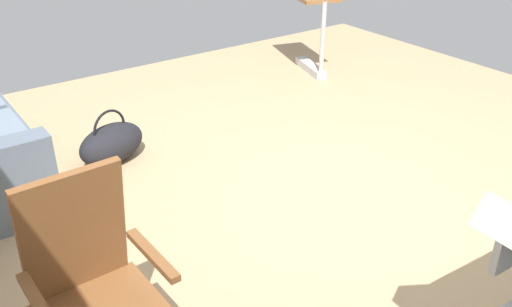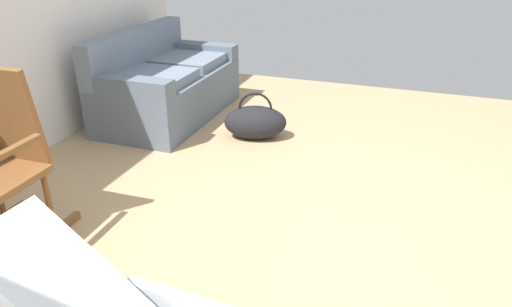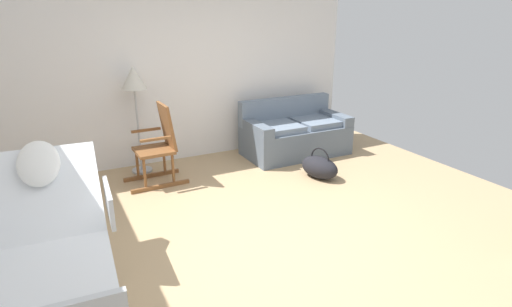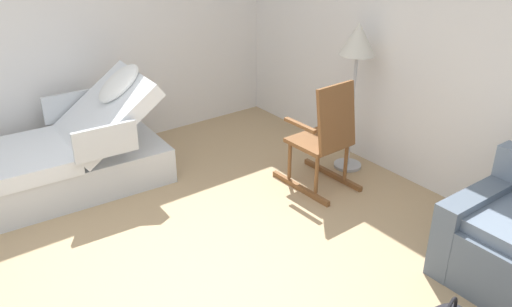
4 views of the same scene
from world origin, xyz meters
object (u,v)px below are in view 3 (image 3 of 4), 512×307
couch (295,135)px  floor_lamp (134,85)px  duffel_bag (320,167)px  rocking_chair (159,146)px  hospital_bed (49,268)px

couch → floor_lamp: floor_lamp is taller
floor_lamp → duffel_bag: size_ratio=2.35×
rocking_chair → floor_lamp: size_ratio=0.71×
hospital_bed → couch: 4.22m
hospital_bed → couch: size_ratio=1.32×
hospital_bed → floor_lamp: size_ratio=1.43×
rocking_chair → hospital_bed: bearing=-124.7°
hospital_bed → couch: (3.60, 2.20, -0.01)m
floor_lamp → duffel_bag: (2.10, -1.35, -1.07)m
hospital_bed → duffel_bag: (3.36, 1.17, -0.16)m
duffel_bag → couch: bearing=76.8°
couch → rocking_chair: (-2.20, -0.17, 0.20)m
rocking_chair → floor_lamp: floor_lamp is taller
couch → floor_lamp: size_ratio=1.08×
hospital_bed → rocking_chair: hospital_bed is taller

